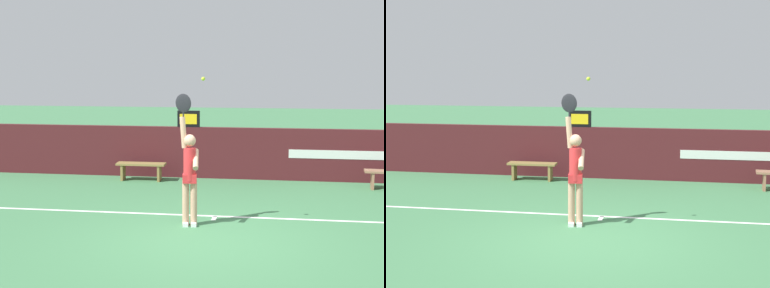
{
  "view_description": "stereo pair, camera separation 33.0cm",
  "coord_description": "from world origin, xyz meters",
  "views": [
    {
      "loc": [
        1.16,
        -9.37,
        2.95
      ],
      "look_at": [
        -0.37,
        0.98,
        1.5
      ],
      "focal_mm": 53.99,
      "sensor_mm": 36.0,
      "label": 1
    },
    {
      "loc": [
        1.48,
        -9.32,
        2.95
      ],
      "look_at": [
        -0.37,
        0.98,
        1.5
      ],
      "focal_mm": 53.99,
      "sensor_mm": 36.0,
      "label": 2
    }
  ],
  "objects": [
    {
      "name": "speed_display",
      "position": [
        -1.11,
        5.4,
        1.55
      ],
      "size": [
        0.57,
        0.13,
        0.42
      ],
      "color": "black",
      "rests_on": "back_wall"
    },
    {
      "name": "courtside_bench_near",
      "position": [
        -2.25,
        4.8,
        0.34
      ],
      "size": [
        1.25,
        0.37,
        0.45
      ],
      "color": "olive",
      "rests_on": "ground"
    },
    {
      "name": "tennis_ball",
      "position": [
        -0.11,
        0.54,
        2.7
      ],
      "size": [
        0.07,
        0.07,
        0.07
      ],
      "color": "#C6E62E"
    },
    {
      "name": "ground_plane",
      "position": [
        0.0,
        0.0,
        0.0
      ],
      "size": [
        60.0,
        60.0,
        0.0
      ],
      "primitive_type": "plane",
      "color": "#407A4C"
    },
    {
      "name": "back_wall",
      "position": [
        0.0,
        5.4,
        0.67
      ],
      "size": [
        16.64,
        0.18,
        1.33
      ],
      "color": "#49181C",
      "rests_on": "ground"
    },
    {
      "name": "court_lines",
      "position": [
        0.0,
        -1.14,
        0.0
      ],
      "size": [
        10.8,
        5.57,
        0.0
      ],
      "color": "white",
      "rests_on": "ground"
    },
    {
      "name": "tennis_player",
      "position": [
        -0.4,
        0.86,
        1.01
      ],
      "size": [
        0.47,
        0.5,
        2.45
      ],
      "color": "tan",
      "rests_on": "ground"
    }
  ]
}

